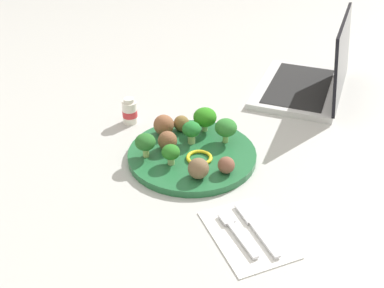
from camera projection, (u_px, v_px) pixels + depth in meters
name	position (u px, v px, depth m)	size (l,w,h in m)	color
ground_plane	(192.00, 158.00, 1.01)	(4.00, 4.00, 0.00)	#B2B2AD
plate	(192.00, 155.00, 1.01)	(0.28, 0.28, 0.02)	#236638
broccoli_floret_near_rim	(191.00, 130.00, 1.02)	(0.04, 0.04, 0.05)	#98BC77
broccoli_floret_center	(205.00, 117.00, 1.06)	(0.05, 0.05, 0.06)	#9FC37F
broccoli_floret_far_rim	(145.00, 142.00, 0.97)	(0.04, 0.04, 0.05)	#ACC86F
broccoli_floret_front_right	(225.00, 127.00, 1.02)	(0.05, 0.05, 0.06)	#8DC46B
broccoli_floret_mid_left	(171.00, 153.00, 0.95)	(0.04, 0.04, 0.04)	#9DBB71
meatball_back_left	(167.00, 141.00, 1.00)	(0.04, 0.04, 0.04)	brown
meatball_front_right	(181.00, 123.00, 1.07)	(0.04, 0.04, 0.04)	brown
meatball_mid_left	(226.00, 165.00, 0.93)	(0.03, 0.03, 0.03)	brown
meatball_front_left	(164.00, 125.00, 1.05)	(0.05, 0.05, 0.05)	brown
meatball_near_rim	(198.00, 168.00, 0.91)	(0.04, 0.04, 0.04)	brown
pepper_ring_back_right	(200.00, 157.00, 0.98)	(0.06, 0.06, 0.01)	yellow
napkin	(248.00, 234.00, 0.81)	(0.17, 0.12, 0.01)	white
fork	(236.00, 231.00, 0.81)	(0.12, 0.03, 0.01)	silver
knife	(255.00, 226.00, 0.82)	(0.15, 0.03, 0.01)	silver
yogurt_bottle	(130.00, 112.00, 1.13)	(0.04, 0.04, 0.07)	white
laptop	(311.00, 79.00, 1.26)	(0.38, 0.39, 0.22)	silver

